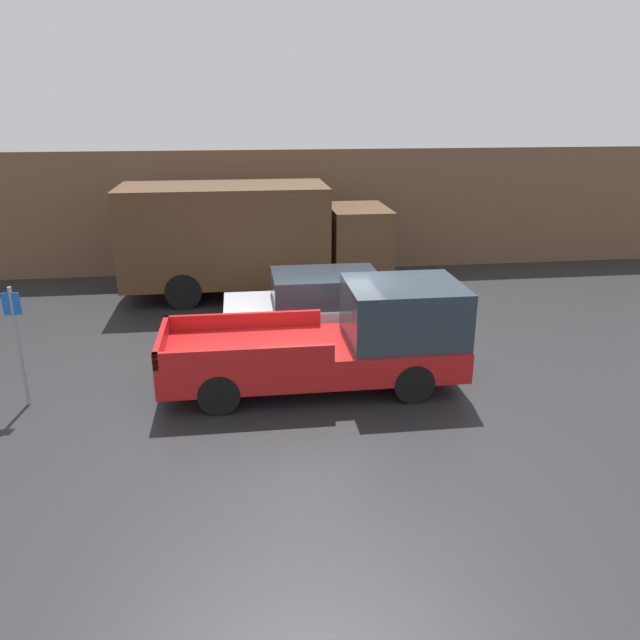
% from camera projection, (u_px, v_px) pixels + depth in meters
% --- Properties ---
extents(ground_plane, '(60.00, 60.00, 0.00)m').
position_uv_depth(ground_plane, '(320.00, 367.00, 13.12)').
color(ground_plane, '#232326').
extents(building_wall, '(28.00, 0.15, 3.87)m').
position_uv_depth(building_wall, '(287.00, 212.00, 20.04)').
color(building_wall, brown).
rests_on(building_wall, ground).
extents(pickup_truck, '(5.72, 2.05, 2.02)m').
position_uv_depth(pickup_truck, '(344.00, 340.00, 11.99)').
color(pickup_truck, red).
rests_on(pickup_truck, ground).
extents(car, '(4.44, 1.96, 1.54)m').
position_uv_depth(car, '(322.00, 305.00, 14.58)').
color(car, silver).
rests_on(car, ground).
extents(delivery_truck, '(7.44, 2.55, 3.12)m').
position_uv_depth(delivery_truck, '(249.00, 236.00, 17.54)').
color(delivery_truck, '#4C331E').
rests_on(delivery_truck, ground).
extents(parking_sign, '(0.30, 0.07, 2.25)m').
position_uv_depth(parking_sign, '(18.00, 340.00, 11.06)').
color(parking_sign, gray).
rests_on(parking_sign, ground).
extents(newspaper_box, '(0.45, 0.40, 1.13)m').
position_uv_depth(newspaper_box, '(177.00, 259.00, 19.75)').
color(newspaper_box, red).
rests_on(newspaper_box, ground).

